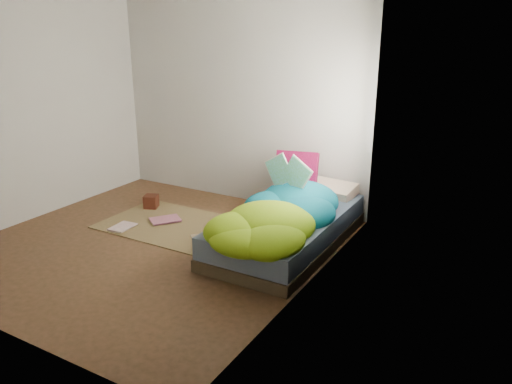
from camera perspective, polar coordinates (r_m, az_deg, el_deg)
ground at (r=5.36m, az=-11.81°, el=-5.97°), size 3.50×3.50×0.00m
room_walls at (r=4.93m, az=-12.89°, el=11.53°), size 3.54×3.54×2.62m
bed at (r=5.21m, az=3.59°, el=-4.31°), size 1.00×2.00×0.34m
duvet at (r=4.90m, az=2.53°, el=-1.50°), size 0.96×1.84×0.34m
rug at (r=5.83m, az=-9.38°, el=-3.71°), size 1.60×1.10×0.01m
pillow_floral at (r=5.77m, az=8.69°, el=0.25°), size 0.56×0.38×0.12m
pillow_magenta at (r=5.76m, az=4.64°, el=2.25°), size 0.50×0.26×0.48m
open_book at (r=5.20m, az=3.61°, el=3.30°), size 0.49×0.18×0.29m
wooden_box at (r=6.39m, az=-11.89°, el=-1.06°), size 0.21×0.21×0.16m
floor_book_a at (r=5.91m, az=-15.79°, el=-3.72°), size 0.23×0.30×0.02m
floor_book_b at (r=6.04m, az=-10.62°, el=-2.77°), size 0.40×0.42×0.03m
floor_book_c at (r=5.33m, az=-7.27°, el=-5.58°), size 0.37×0.37×0.02m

